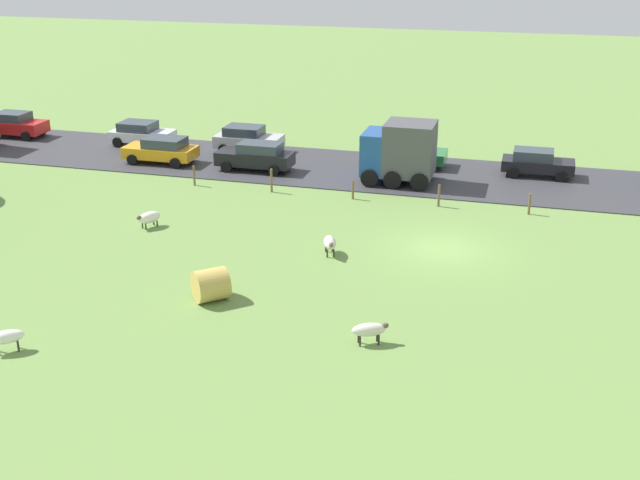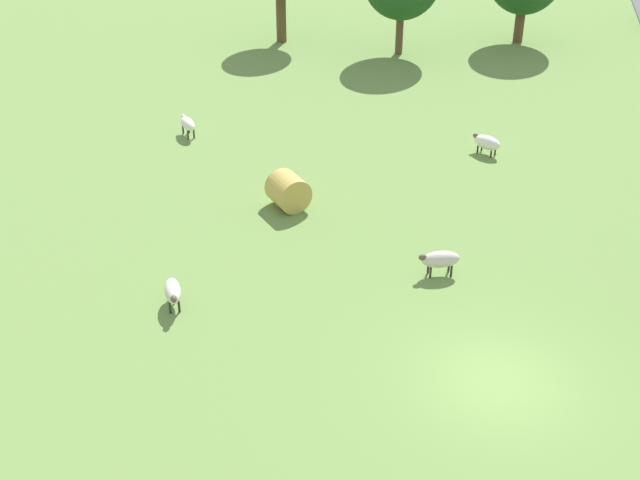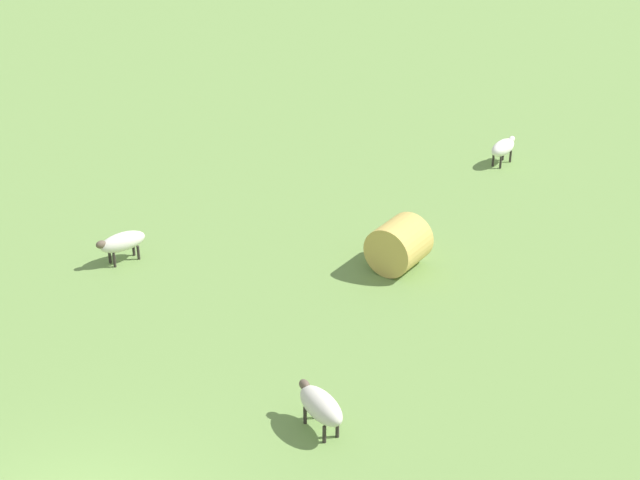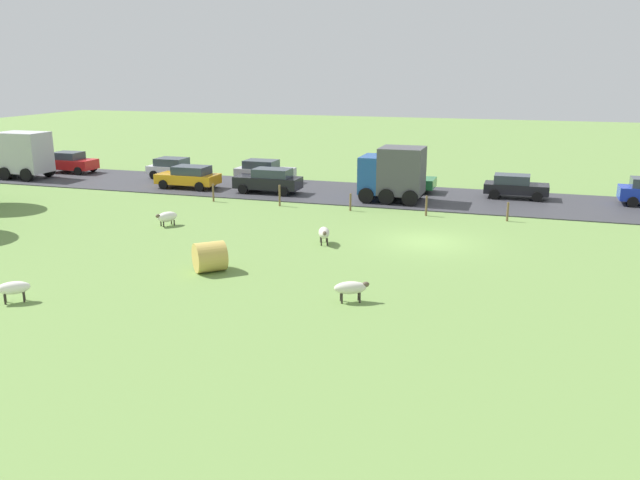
% 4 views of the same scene
% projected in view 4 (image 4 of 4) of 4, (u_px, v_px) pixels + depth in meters
% --- Properties ---
extents(ground_plane, '(160.00, 160.00, 0.00)m').
position_uv_depth(ground_plane, '(427.00, 242.00, 31.95)').
color(ground_plane, '#6B8E47').
extents(road_strip, '(8.00, 80.00, 0.06)m').
position_uv_depth(road_strip, '(454.00, 199.00, 41.98)').
color(road_strip, '#38383D').
rests_on(road_strip, ground_plane).
extents(sheep_0, '(1.33, 0.90, 0.81)m').
position_uv_depth(sheep_0, '(324.00, 233.00, 31.40)').
color(sheep_0, beige).
rests_on(sheep_0, ground_plane).
extents(sheep_1, '(0.91, 1.30, 0.77)m').
position_uv_depth(sheep_1, '(351.00, 288.00, 23.64)').
color(sheep_1, silver).
rests_on(sheep_1, ground_plane).
extents(sheep_2, '(1.07, 1.17, 0.78)m').
position_uv_depth(sheep_2, '(13.00, 288.00, 23.60)').
color(sheep_2, white).
rests_on(sheep_2, ground_plane).
extents(sheep_3, '(1.25, 1.04, 0.76)m').
position_uv_depth(sheep_3, '(167.00, 217.00, 35.02)').
color(sheep_3, white).
rests_on(sheep_3, ground_plane).
extents(hay_bale_0, '(1.75, 1.75, 1.25)m').
position_uv_depth(hay_bale_0, '(210.00, 257.00, 27.19)').
color(hay_bale_0, tan).
rests_on(hay_bale_0, ground_plane).
extents(fence_post_0, '(0.12, 0.12, 1.06)m').
position_uv_depth(fence_post_0, '(508.00, 212.00, 36.07)').
color(fence_post_0, brown).
rests_on(fence_post_0, ground_plane).
extents(fence_post_1, '(0.12, 0.12, 1.15)m').
position_uv_depth(fence_post_1, '(426.00, 206.00, 37.37)').
color(fence_post_1, brown).
rests_on(fence_post_1, ground_plane).
extents(fence_post_2, '(0.12, 0.12, 1.04)m').
position_uv_depth(fence_post_2, '(350.00, 202.00, 38.70)').
color(fence_post_2, brown).
rests_on(fence_post_2, ground_plane).
extents(fence_post_3, '(0.12, 0.12, 1.29)m').
position_uv_depth(fence_post_3, '(280.00, 196.00, 39.98)').
color(fence_post_3, brown).
rests_on(fence_post_3, ground_plane).
extents(fence_post_4, '(0.12, 0.12, 1.11)m').
position_uv_depth(fence_post_4, '(213.00, 193.00, 41.32)').
color(fence_post_4, brown).
rests_on(fence_post_4, ground_plane).
extents(truck_0, '(2.64, 4.73, 3.46)m').
position_uv_depth(truck_0, '(19.00, 154.00, 49.45)').
color(truck_0, '#197F33').
rests_on(truck_0, road_strip).
extents(truck_1, '(2.88, 3.85, 3.37)m').
position_uv_depth(truck_1, '(394.00, 173.00, 40.98)').
color(truck_1, '#1E4C99').
rests_on(truck_1, road_strip).
extents(car_0, '(2.21, 4.45, 1.51)m').
position_uv_depth(car_0, '(400.00, 179.00, 44.45)').
color(car_0, '#237238').
rests_on(car_0, road_strip).
extents(car_1, '(1.95, 3.98, 1.49)m').
position_uv_depth(car_1, '(515.00, 186.00, 42.10)').
color(car_1, black).
rests_on(car_1, road_strip).
extents(car_2, '(1.96, 4.42, 1.64)m').
position_uv_depth(car_2, '(269.00, 180.00, 43.78)').
color(car_2, black).
rests_on(car_2, road_strip).
extents(car_3, '(2.12, 4.27, 1.54)m').
position_uv_depth(car_3, '(189.00, 176.00, 45.57)').
color(car_3, orange).
rests_on(car_3, road_strip).
extents(car_5, '(2.20, 3.97, 1.50)m').
position_uv_depth(car_5, '(174.00, 168.00, 49.74)').
color(car_5, silver).
rests_on(car_5, road_strip).
extents(car_6, '(2.06, 3.83, 1.63)m').
position_uv_depth(car_6, '(71.00, 162.00, 52.19)').
color(car_6, red).
rests_on(car_6, road_strip).
extents(car_7, '(2.15, 4.15, 1.62)m').
position_uv_depth(car_7, '(264.00, 171.00, 47.76)').
color(car_7, '#B7B7BC').
rests_on(car_7, road_strip).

